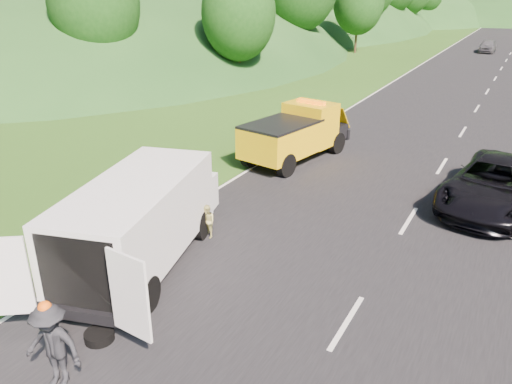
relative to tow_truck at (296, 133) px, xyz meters
The scene contains 12 objects.
ground 8.43m from the tow_truck, 70.45° to the right, with size 320.00×320.00×0.00m, color #38661E.
road_surface 32.68m from the tow_truck, 79.78° to the left, with size 14.00×200.00×0.02m, color black.
tree_line_left 54.61m from the tow_truck, 107.27° to the left, with size 14.00×140.00×14.00m, color #214F17, non-canonical shape.
tow_truck is the anchor object (origin of this frame).
white_van 10.03m from the tow_truck, 89.65° to the right, with size 4.69×7.48×2.47m.
woman 7.45m from the tow_truck, 92.70° to the right, with size 0.53×0.39×1.46m, color silver.
child 8.06m from the tow_truck, 84.76° to the right, with size 0.50×0.39×1.04m, color tan.
worker 14.44m from the tow_truck, 83.70° to the right, with size 1.15×0.66×1.78m, color black.
suitcase 8.33m from the tow_truck, 100.10° to the right, with size 0.33×0.18×0.53m, color #64664C.
spare_tire 13.12m from the tow_truck, 84.17° to the right, with size 0.64×0.64×0.20m, color black.
passing_suv 8.27m from the tow_truck, ahead, with size 2.79×6.04×1.68m, color black.
dist_car_a 44.17m from the tow_truck, 85.59° to the left, with size 1.63×4.04×1.38m, color #444549.
Camera 1 is at (5.67, -11.12, 7.10)m, focal length 35.00 mm.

